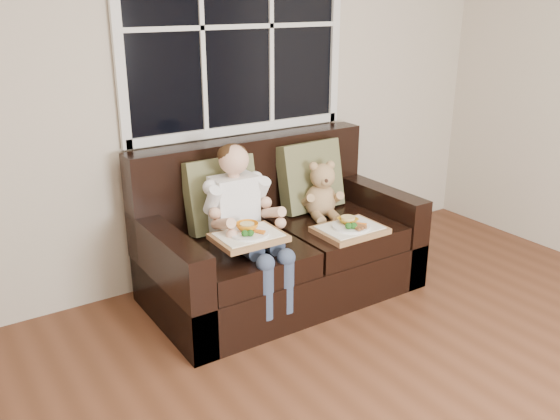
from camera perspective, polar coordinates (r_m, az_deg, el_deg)
window_back at (r=3.92m, az=-4.19°, el=17.20°), size 1.62×0.04×1.37m
loveseat at (r=3.84m, az=-0.30°, el=-3.47°), size 1.70×0.92×0.96m
pillow_left at (r=3.69m, az=-5.69°, el=1.51°), size 0.46×0.21×0.47m
pillow_right at (r=4.03m, az=2.95°, el=3.27°), size 0.47×0.23×0.48m
child at (r=3.47m, az=-3.60°, el=-0.10°), size 0.39×0.60×0.89m
teddy_bear at (r=3.92m, az=4.06°, el=1.59°), size 0.27×0.32×0.39m
tray_left at (r=3.31m, az=-3.04°, el=-2.44°), size 0.39×0.30×0.09m
tray_right at (r=3.69m, az=6.75°, el=-1.78°), size 0.41×0.32×0.09m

